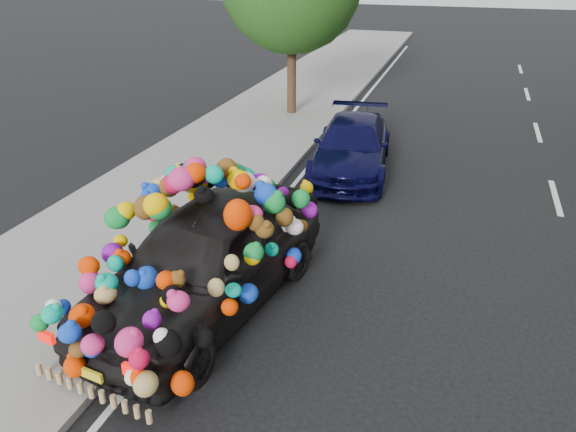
# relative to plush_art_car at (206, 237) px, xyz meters

# --- Properties ---
(ground) EXTENTS (100.00, 100.00, 0.00)m
(ground) POSITION_rel_plush_art_car_xyz_m (1.80, 0.95, -1.15)
(ground) COLOR black
(ground) RESTS_ON ground
(sidewalk) EXTENTS (4.00, 60.00, 0.12)m
(sidewalk) POSITION_rel_plush_art_car_xyz_m (-2.50, 0.95, -1.09)
(sidewalk) COLOR gray
(sidewalk) RESTS_ON ground
(kerb) EXTENTS (0.15, 60.00, 0.13)m
(kerb) POSITION_rel_plush_art_car_xyz_m (-0.55, 0.95, -1.09)
(kerb) COLOR gray
(kerb) RESTS_ON ground
(plush_art_car) EXTENTS (2.98, 5.16, 2.24)m
(plush_art_car) POSITION_rel_plush_art_car_xyz_m (0.00, 0.00, 0.00)
(plush_art_car) COLOR black
(plush_art_car) RESTS_ON ground
(navy_sedan) EXTENTS (2.17, 4.40, 1.23)m
(navy_sedan) POSITION_rel_plush_art_car_xyz_m (0.84, 6.20, -0.54)
(navy_sedan) COLOR black
(navy_sedan) RESTS_ON ground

